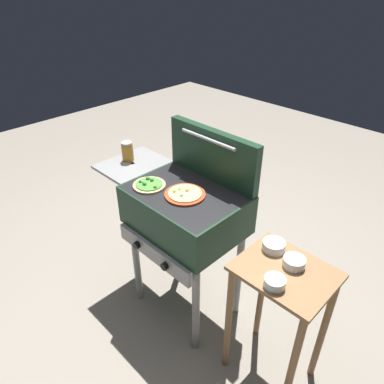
{
  "coord_description": "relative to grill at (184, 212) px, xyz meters",
  "views": [
    {
      "loc": [
        1.2,
        -1.15,
        1.94
      ],
      "look_at": [
        0.05,
        0.0,
        0.92
      ],
      "focal_mm": 33.27,
      "sensor_mm": 36.0,
      "label": 1
    }
  ],
  "objects": [
    {
      "name": "ground_plane",
      "position": [
        0.01,
        0.0,
        -0.76
      ],
      "size": [
        8.0,
        8.0,
        0.0
      ],
      "primitive_type": "plane",
      "color": "gray"
    },
    {
      "name": "grill",
      "position": [
        0.0,
        0.0,
        0.0
      ],
      "size": [
        0.96,
        0.53,
        0.9
      ],
      "color": "#193823",
      "rests_on": "ground_plane"
    },
    {
      "name": "grill_lid_open",
      "position": [
        0.01,
        0.22,
        0.3
      ],
      "size": [
        0.63,
        0.08,
        0.3
      ],
      "color": "#193823",
      "rests_on": "grill"
    },
    {
      "name": "pizza_cheese",
      "position": [
        0.04,
        -0.03,
        0.15
      ],
      "size": [
        0.22,
        0.22,
        0.03
      ],
      "color": "#C64723",
      "rests_on": "grill"
    },
    {
      "name": "pizza_veggie",
      "position": [
        -0.17,
        -0.1,
        0.15
      ],
      "size": [
        0.19,
        0.19,
        0.03
      ],
      "color": "#E0C17F",
      "rests_on": "grill"
    },
    {
      "name": "sauce_jar",
      "position": [
        -0.52,
        0.01,
        0.21
      ],
      "size": [
        0.07,
        0.07,
        0.13
      ],
      "color": "#B77A1E",
      "rests_on": "grill"
    },
    {
      "name": "prep_table",
      "position": [
        0.67,
        0.0,
        -0.21
      ],
      "size": [
        0.44,
        0.36,
        0.76
      ],
      "color": "olive",
      "rests_on": "ground_plane"
    },
    {
      "name": "topping_bowl_near",
      "position": [
        0.68,
        0.05,
        0.03
      ],
      "size": [
        0.1,
        0.1,
        0.04
      ],
      "color": "silver",
      "rests_on": "prep_table"
    },
    {
      "name": "topping_bowl_far",
      "position": [
        0.69,
        -0.12,
        0.03
      ],
      "size": [
        0.1,
        0.1,
        0.04
      ],
      "color": "silver",
      "rests_on": "prep_table"
    },
    {
      "name": "topping_bowl_middle",
      "position": [
        0.55,
        0.09,
        0.03
      ],
      "size": [
        0.11,
        0.11,
        0.04
      ],
      "color": "silver",
      "rests_on": "prep_table"
    }
  ]
}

